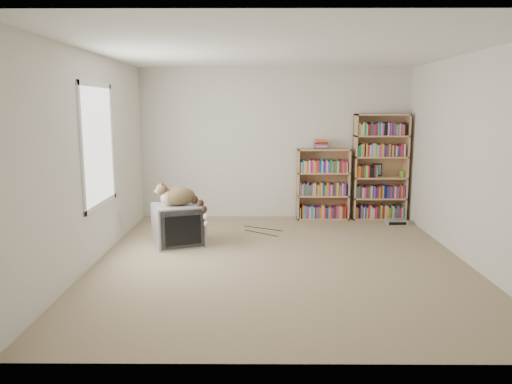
{
  "coord_description": "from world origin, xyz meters",
  "views": [
    {
      "loc": [
        -0.26,
        -5.9,
        1.87
      ],
      "look_at": [
        -0.31,
        1.0,
        0.68
      ],
      "focal_mm": 35.0,
      "sensor_mm": 36.0,
      "label": 1
    }
  ],
  "objects_px": {
    "bookcase_short": "(323,187)",
    "dvd_player": "(396,222)",
    "cat": "(182,199)",
    "crt_tv": "(178,225)",
    "bookcase_tall": "(380,170)"
  },
  "relations": [
    {
      "from": "crt_tv",
      "to": "bookcase_short",
      "type": "distance_m",
      "value": 2.74
    },
    {
      "from": "crt_tv",
      "to": "bookcase_short",
      "type": "height_order",
      "value": "bookcase_short"
    },
    {
      "from": "bookcase_short",
      "to": "crt_tv",
      "type": "bearing_deg",
      "value": -142.96
    },
    {
      "from": "crt_tv",
      "to": "bookcase_tall",
      "type": "xyz_separation_m",
      "value": [
        3.12,
        1.64,
        0.56
      ]
    },
    {
      "from": "cat",
      "to": "bookcase_tall",
      "type": "distance_m",
      "value": 3.49
    },
    {
      "from": "bookcase_short",
      "to": "dvd_player",
      "type": "xyz_separation_m",
      "value": [
        1.14,
        -0.42,
        -0.5
      ]
    },
    {
      "from": "crt_tv",
      "to": "cat",
      "type": "xyz_separation_m",
      "value": [
        0.08,
        -0.06,
        0.37
      ]
    },
    {
      "from": "crt_tv",
      "to": "dvd_player",
      "type": "height_order",
      "value": "crt_tv"
    },
    {
      "from": "cat",
      "to": "dvd_player",
      "type": "relative_size",
      "value": 2.26
    },
    {
      "from": "bookcase_short",
      "to": "dvd_player",
      "type": "relative_size",
      "value": 3.6
    },
    {
      "from": "crt_tv",
      "to": "cat",
      "type": "distance_m",
      "value": 0.38
    },
    {
      "from": "dvd_player",
      "to": "bookcase_short",
      "type": "bearing_deg",
      "value": 156.09
    },
    {
      "from": "cat",
      "to": "bookcase_short",
      "type": "height_order",
      "value": "bookcase_short"
    },
    {
      "from": "bookcase_short",
      "to": "dvd_player",
      "type": "distance_m",
      "value": 1.31
    },
    {
      "from": "crt_tv",
      "to": "bookcase_short",
      "type": "bearing_deg",
      "value": 15.61
    }
  ]
}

